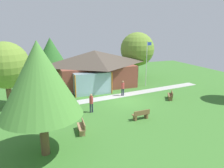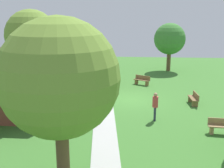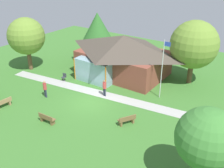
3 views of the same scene
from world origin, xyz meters
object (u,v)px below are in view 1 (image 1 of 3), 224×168
at_px(bench_front_center, 141,115).
at_px(bench_front_left, 82,127).
at_px(visitor_on_path, 123,87).
at_px(tree_behind_pavilion_left, 51,53).
at_px(flagpole, 147,62).
at_px(pavilion, 95,67).
at_px(bench_mid_right, 171,95).
at_px(tree_west_hedge, 6,65).
at_px(tree_lawn_corner, 39,79).
at_px(patio_chair_west, 71,97).
at_px(visitor_strolling_lawn, 91,102).
at_px(tree_behind_pavilion_right, 137,49).

relative_size(bench_front_center, bench_front_left, 0.99).
height_order(visitor_on_path, tree_behind_pavilion_left, tree_behind_pavilion_left).
relative_size(flagpole, bench_front_center, 3.80).
xyz_separation_m(pavilion, bench_mid_right, (5.89, -8.43, -1.97)).
relative_size(tree_west_hedge, tree_behind_pavilion_left, 1.01).
distance_m(flagpole, bench_mid_right, 6.36).
relative_size(tree_lawn_corner, tree_behind_pavilion_left, 1.10).
height_order(flagpole, visitor_on_path, flagpole).
height_order(patio_chair_west, visitor_strolling_lawn, visitor_strolling_lawn).
xyz_separation_m(bench_mid_right, patio_chair_west, (-10.10, 3.16, 0.01)).
distance_m(bench_front_left, tree_behind_pavilion_right, 19.38).
bearing_deg(bench_front_left, tree_lawn_corner, 130.60).
bearing_deg(visitor_on_path, bench_front_center, -95.72).
distance_m(flagpole, tree_lawn_corner, 18.01).
bearing_deg(tree_behind_pavilion_left, visitor_strolling_lawn, -79.19).
bearing_deg(flagpole, tree_behind_pavilion_right, 76.76).
bearing_deg(tree_behind_pavilion_left, visitor_on_path, -49.17).
xyz_separation_m(bench_mid_right, tree_behind_pavilion_left, (-11.07, 10.65, 3.88)).
bearing_deg(tree_lawn_corner, bench_front_left, 35.44).
distance_m(bench_mid_right, patio_chair_west, 10.58).
xyz_separation_m(patio_chair_west, tree_behind_pavilion_left, (-0.97, 7.48, 3.86)).
xyz_separation_m(tree_west_hedge, tree_behind_pavilion_right, (17.22, 7.31, 0.17)).
distance_m(tree_west_hedge, tree_behind_pavilion_left, 8.74).
bearing_deg(bench_front_left, flagpole, -42.97).
xyz_separation_m(bench_front_center, tree_west_hedge, (-10.31, 6.86, 3.69)).
bearing_deg(tree_behind_pavilion_left, tree_lawn_corner, -97.83).
height_order(patio_chair_west, visitor_on_path, visitor_on_path).
relative_size(flagpole, tree_west_hedge, 0.92).
bearing_deg(pavilion, tree_behind_pavilion_left, 156.89).
height_order(tree_lawn_corner, tree_behind_pavilion_right, tree_lawn_corner).
xyz_separation_m(visitor_strolling_lawn, tree_lawn_corner, (-4.43, -5.41, 3.64)).
distance_m(tree_west_hedge, tree_behind_pavilion_right, 18.71).
distance_m(bench_mid_right, tree_behind_pavilion_left, 15.84).
relative_size(bench_front_left, tree_behind_pavilion_left, 0.25).
bearing_deg(visitor_strolling_lawn, bench_front_left, -110.76).
xyz_separation_m(pavilion, bench_front_center, (0.38, -11.99, -1.97)).
height_order(bench_front_center, tree_behind_pavilion_right, tree_behind_pavilion_right).
bearing_deg(tree_behind_pavilion_left, pavilion, -23.11).
distance_m(bench_mid_right, tree_behind_pavilion_right, 11.38).
distance_m(pavilion, visitor_on_path, 5.95).
bearing_deg(tree_lawn_corner, patio_chair_west, 70.39).
relative_size(pavilion, tree_west_hedge, 1.66).
bearing_deg(visitor_on_path, visitor_strolling_lawn, -138.67).
distance_m(bench_mid_right, tree_west_hedge, 16.57).
xyz_separation_m(tree_lawn_corner, tree_behind_pavilion_left, (2.29, 16.63, -0.39)).
bearing_deg(bench_front_center, patio_chair_west, 120.99).
bearing_deg(visitor_strolling_lawn, tree_behind_pavilion_right, 52.76).
bearing_deg(tree_west_hedge, bench_mid_right, -11.79).
bearing_deg(visitor_strolling_lawn, bench_front_center, -35.58).
distance_m(bench_front_center, bench_front_left, 5.17).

